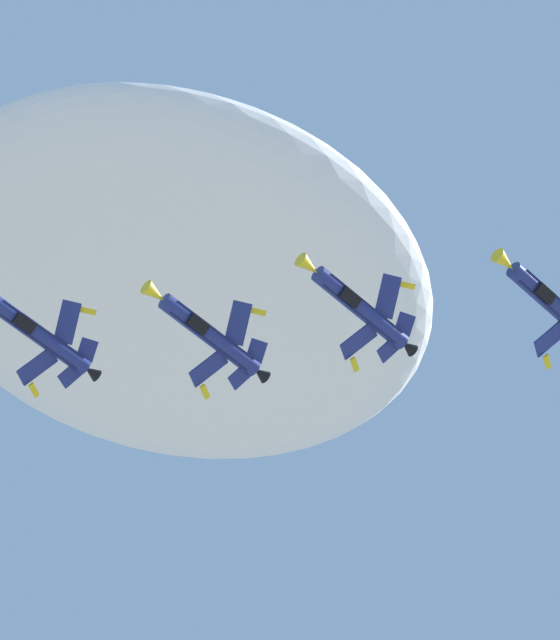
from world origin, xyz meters
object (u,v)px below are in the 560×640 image
Objects in this scene: fighter_jet_left_wing at (36,333)px; fighter_jet_left_outer at (359,307)px; fighter_jet_right_outer at (552,303)px; fighter_jet_right_wing at (208,334)px.

fighter_jet_left_wing is 31.52m from fighter_jet_left_outer.
fighter_jet_left_wing is at bearing 40.23° from fighter_jet_right_outer.
fighter_jet_left_outer is (12.31, -7.96, 2.16)m from fighter_jet_right_wing.
fighter_jet_left_wing is 1.00× the size of fighter_jet_right_wing.
fighter_jet_right_outer is (15.72, -9.55, -1.41)m from fighter_jet_left_outer.
fighter_jet_left_outer is at bearing -141.34° from fighter_jet_right_wing.
fighter_jet_left_outer is (26.91, -16.39, 0.74)m from fighter_jet_left_wing.
fighter_jet_right_outer is (42.63, -25.95, -0.67)m from fighter_jet_left_wing.
fighter_jet_left_outer reaches higher than fighter_jet_right_wing.
fighter_jet_right_outer is at bearing -139.77° from fighter_jet_left_wing.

